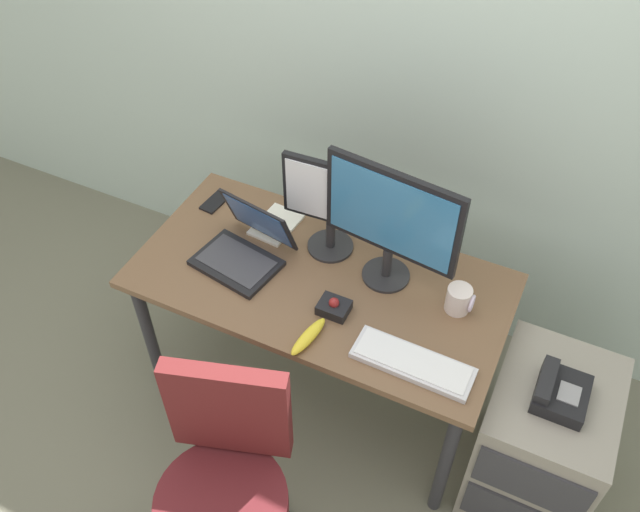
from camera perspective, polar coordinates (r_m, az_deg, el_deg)
ground_plane at (r=3.09m, az=0.00°, el=-11.03°), size 8.00×8.00×0.00m
back_wall at (r=2.63m, az=7.04°, el=18.61°), size 6.00×0.10×2.80m
desk at (r=2.58m, az=0.00°, el=-3.16°), size 1.41×0.72×0.73m
file_cabinet at (r=2.73m, az=18.10°, el=-14.68°), size 0.42×0.53×0.62m
desk_phone at (r=2.43m, az=19.69°, el=-10.84°), size 0.17×0.20×0.09m
office_chair at (r=2.42m, az=-7.89°, el=-19.26°), size 0.52×0.54×0.93m
monitor_main at (r=2.33m, az=6.08°, el=3.11°), size 0.51×0.18×0.50m
monitor_side at (r=2.46m, az=0.93°, el=4.60°), size 0.38×0.18×0.41m
keyboard at (r=2.28m, az=7.89°, el=-8.96°), size 0.41×0.14×0.03m
laptop at (r=2.57m, az=-6.43°, el=0.77°), size 0.36×0.35×0.23m
trackball_mouse at (r=2.39m, az=1.19°, el=-4.34°), size 0.11×0.09×0.07m
coffee_mug at (r=2.43m, az=11.75°, el=-3.64°), size 0.10×0.09×0.10m
paper_notepad at (r=2.72m, az=-3.75°, el=2.69°), size 0.17×0.22×0.01m
cell_phone at (r=2.85m, az=-8.85°, el=4.61°), size 0.08×0.15×0.01m
banana at (r=2.31m, az=-1.00°, el=-6.86°), size 0.08×0.19×0.04m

